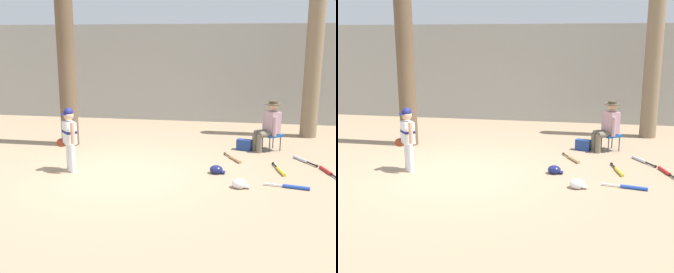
# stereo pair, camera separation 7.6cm
# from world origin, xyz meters

# --- Properties ---
(ground_plane) EXTENTS (60.00, 60.00, 0.00)m
(ground_plane) POSITION_xyz_m (0.00, 0.00, 0.00)
(ground_plane) COLOR #9E8466
(concrete_back_wall) EXTENTS (18.00, 0.36, 3.08)m
(concrete_back_wall) POSITION_xyz_m (0.00, 5.91, 1.54)
(concrete_back_wall) COLOR #9E9E99
(concrete_back_wall) RESTS_ON ground
(tree_near_player) EXTENTS (0.68, 0.68, 5.78)m
(tree_near_player) POSITION_xyz_m (-1.90, 2.11, 2.54)
(tree_near_player) COLOR brown
(tree_near_player) RESTS_ON ground
(tree_behind_spectator) EXTENTS (0.65, 0.65, 5.33)m
(tree_behind_spectator) POSITION_xyz_m (4.19, 4.08, 2.34)
(tree_behind_spectator) COLOR #7F6B51
(tree_behind_spectator) RESTS_ON ground
(young_ballplayer) EXTENTS (0.55, 0.47, 1.31)m
(young_ballplayer) POSITION_xyz_m (-1.04, 0.04, 0.74)
(young_ballplayer) COLOR white
(young_ballplayer) RESTS_ON ground
(folding_stool) EXTENTS (0.55, 0.55, 0.41)m
(folding_stool) POSITION_xyz_m (3.10, 2.42, 0.36)
(folding_stool) COLOR #194C9E
(folding_stool) RESTS_ON ground
(seated_spectator) EXTENTS (0.66, 0.57, 1.20)m
(seated_spectator) POSITION_xyz_m (3.01, 2.37, 0.64)
(seated_spectator) COLOR #6B6051
(seated_spectator) RESTS_ON ground
(handbag_beside_stool) EXTENTS (0.38, 0.27, 0.26)m
(handbag_beside_stool) POSITION_xyz_m (2.45, 2.31, 0.13)
(handbag_beside_stool) COLOR navy
(handbag_beside_stool) RESTS_ON ground
(bat_blue_youth) EXTENTS (0.79, 0.22, 0.07)m
(bat_blue_youth) POSITION_xyz_m (3.31, -0.26, 0.03)
(bat_blue_youth) COLOR #2347AD
(bat_blue_youth) RESTS_ON ground
(bat_red_barrel) EXTENTS (0.27, 0.78, 0.07)m
(bat_red_barrel) POSITION_xyz_m (4.09, 0.79, 0.03)
(bat_red_barrel) COLOR red
(bat_red_barrel) RESTS_ON ground
(bat_yellow_trainer) EXTENTS (0.23, 0.79, 0.07)m
(bat_yellow_trainer) POSITION_xyz_m (3.16, 0.69, 0.03)
(bat_yellow_trainer) COLOR yellow
(bat_yellow_trainer) RESTS_ON ground
(bat_aluminum_silver) EXTENTS (0.44, 0.71, 0.07)m
(bat_aluminum_silver) POSITION_xyz_m (3.71, 1.55, 0.03)
(bat_aluminum_silver) COLOR #B7BCC6
(bat_aluminum_silver) RESTS_ON ground
(bat_wood_tan) EXTENTS (0.42, 0.71, 0.07)m
(bat_wood_tan) POSITION_xyz_m (2.23, 1.39, 0.03)
(bat_wood_tan) COLOR tan
(bat_wood_tan) RESTS_ON ground
(batting_helmet_navy) EXTENTS (0.31, 0.24, 0.18)m
(batting_helmet_navy) POSITION_xyz_m (1.90, 0.39, 0.08)
(batting_helmet_navy) COLOR navy
(batting_helmet_navy) RESTS_ON ground
(batting_helmet_white) EXTENTS (0.32, 0.24, 0.18)m
(batting_helmet_white) POSITION_xyz_m (2.36, -0.38, 0.08)
(batting_helmet_white) COLOR silver
(batting_helmet_white) RESTS_ON ground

